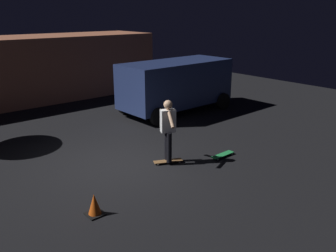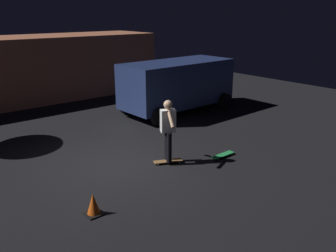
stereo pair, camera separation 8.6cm
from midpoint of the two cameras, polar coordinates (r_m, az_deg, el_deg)
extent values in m
plane|color=black|center=(9.63, -8.74, -6.23)|extent=(28.00, 28.00, 0.00)
cube|color=#B76B4C|center=(17.34, -22.53, 8.32)|extent=(12.35, 3.14, 2.84)
cube|color=navy|center=(14.29, 1.11, 6.91)|extent=(4.65, 2.02, 1.70)
cube|color=black|center=(15.84, 7.28, 9.14)|extent=(0.11, 1.75, 0.64)
cylinder|color=black|center=(16.35, 3.27, 5.25)|extent=(0.67, 0.24, 0.66)
cylinder|color=black|center=(15.05, 8.59, 3.96)|extent=(0.67, 0.24, 0.66)
cylinder|color=black|center=(14.17, -6.87, 3.16)|extent=(0.67, 0.24, 0.66)
cylinder|color=black|center=(12.65, -1.72, 1.48)|extent=(0.67, 0.24, 0.66)
cube|color=olive|center=(9.64, -0.26, -5.60)|extent=(0.79, 0.50, 0.02)
sphere|color=silver|center=(9.80, 1.30, -5.41)|extent=(0.05, 0.05, 0.05)
sphere|color=silver|center=(9.66, 1.60, -5.79)|extent=(0.05, 0.05, 0.05)
sphere|color=silver|center=(9.66, -2.12, -5.79)|extent=(0.05, 0.05, 0.05)
sphere|color=silver|center=(9.51, -1.87, -6.19)|extent=(0.05, 0.05, 0.05)
cube|color=green|center=(10.16, 8.48, -4.55)|extent=(0.78, 0.22, 0.02)
sphere|color=silver|center=(10.43, 9.20, -4.16)|extent=(0.05, 0.05, 0.05)
sphere|color=silver|center=(10.34, 9.92, -4.42)|extent=(0.05, 0.05, 0.05)
sphere|color=silver|center=(10.01, 6.98, -5.04)|extent=(0.05, 0.05, 0.05)
sphere|color=silver|center=(9.91, 7.72, -5.32)|extent=(0.05, 0.05, 0.05)
cylinder|color=black|center=(9.58, -0.44, -3.05)|extent=(0.14, 0.14, 0.82)
cylinder|color=black|center=(9.38, -0.08, -3.51)|extent=(0.14, 0.14, 0.82)
cube|color=white|center=(9.24, -0.27, 0.83)|extent=(0.44, 0.36, 0.60)
sphere|color=tan|center=(9.13, -0.27, 3.44)|extent=(0.23, 0.23, 0.23)
cylinder|color=tan|center=(9.41, -0.63, 2.08)|extent=(0.30, 0.53, 0.46)
cylinder|color=tan|center=(9.00, 0.11, 1.34)|extent=(0.30, 0.53, 0.46)
cube|color=black|center=(7.54, -11.89, -13.57)|extent=(0.34, 0.34, 0.03)
cone|color=#EA5914|center=(7.43, -12.00, -12.16)|extent=(0.28, 0.28, 0.46)
camera|label=1|loc=(0.04, -90.27, -0.09)|focal=38.17mm
camera|label=2|loc=(0.04, 89.73, 0.09)|focal=38.17mm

